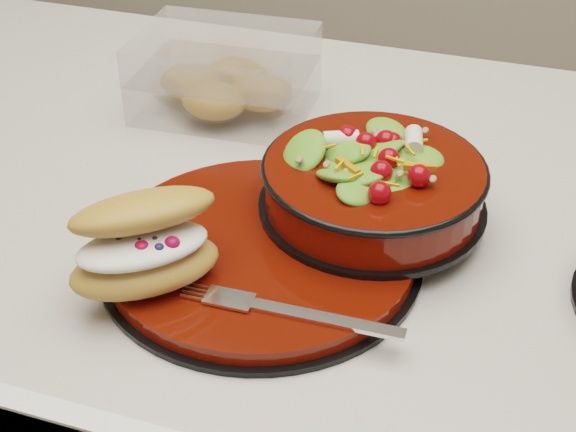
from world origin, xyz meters
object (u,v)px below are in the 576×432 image
(salad_bowl, at_px, (374,178))
(fork, at_px, (295,313))
(dinner_plate, at_px, (262,250))
(croissant, at_px, (146,244))
(pastry_box, at_px, (225,77))

(salad_bowl, height_order, fork, salad_bowl)
(dinner_plate, height_order, croissant, croissant)
(salad_bowl, bearing_deg, dinner_plate, -134.39)
(dinner_plate, distance_m, salad_bowl, 0.13)
(pastry_box, bearing_deg, croissant, -82.33)
(salad_bowl, bearing_deg, croissant, -134.11)
(croissant, xyz_separation_m, fork, (0.13, -0.01, -0.04))
(croissant, bearing_deg, dinner_plate, 6.66)
(croissant, xyz_separation_m, pastry_box, (-0.07, 0.34, -0.01))
(dinner_plate, distance_m, pastry_box, 0.30)
(fork, height_order, pastry_box, pastry_box)
(dinner_plate, relative_size, pastry_box, 1.42)
(dinner_plate, relative_size, fork, 1.76)
(croissant, bearing_deg, pastry_box, 61.28)
(salad_bowl, xyz_separation_m, pastry_box, (-0.22, 0.18, -0.01))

